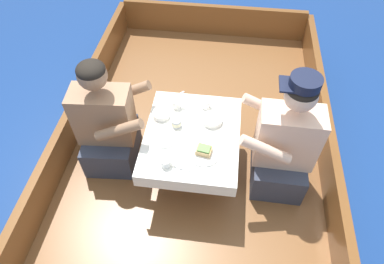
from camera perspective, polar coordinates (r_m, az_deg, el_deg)
ground_plane at (r=2.90m, az=0.17°, el=-8.05°), size 60.00×60.00×0.00m
boat_deck at (r=2.80m, az=0.17°, el=-6.66°), size 2.06×3.64×0.25m
gunwale_port at (r=2.83m, az=-20.36°, el=-1.06°), size 0.06×3.64×0.29m
gunwale_starboard at (r=2.69m, az=21.92°, el=-5.24°), size 0.06×3.64×0.29m
bow_coaming at (r=3.91m, az=3.63°, el=18.16°), size 1.94×0.06×0.33m
cockpit_table at (r=2.35m, az=0.00°, el=-1.05°), size 0.64×0.77×0.43m
person_port at (r=2.53m, az=-13.94°, el=1.06°), size 0.54×0.47×0.92m
person_starboard at (r=2.38m, az=15.03°, el=-2.18°), size 0.53×0.44×0.98m
plate_sandwich at (r=2.21m, az=1.98°, el=-3.48°), size 0.22×0.22×0.01m
plate_bread at (r=2.28m, az=-4.58°, el=-1.18°), size 0.15×0.15×0.01m
sandwich at (r=2.18m, az=2.00°, el=-3.05°), size 0.11×0.09×0.05m
bowl_port_near at (r=2.41m, az=-5.17°, el=3.00°), size 0.12×0.12×0.04m
bowl_starboard_near at (r=2.37m, az=3.37°, el=2.13°), size 0.14×0.14×0.04m
coffee_cup_port at (r=2.46m, az=2.33°, el=4.75°), size 0.09×0.07×0.06m
coffee_cup_starboard at (r=2.14m, az=-4.38°, el=-5.02°), size 0.10×0.07×0.05m
coffee_cup_center at (r=2.46m, az=-2.58°, el=4.73°), size 0.09×0.06×0.06m
tin_can at (r=2.34m, az=-2.62°, el=1.51°), size 0.07×0.07×0.05m
utensil_spoon_center at (r=2.13m, az=-0.85°, el=-6.30°), size 0.17×0.05×0.01m
utensil_knife_starboard at (r=2.56m, az=-2.85°, el=5.96°), size 0.13×0.13×0.00m
utensil_spoon_port at (r=2.32m, az=0.12°, el=0.00°), size 0.12×0.14×0.01m
utensil_knife_port at (r=2.33m, az=1.49°, el=0.27°), size 0.15×0.11×0.00m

